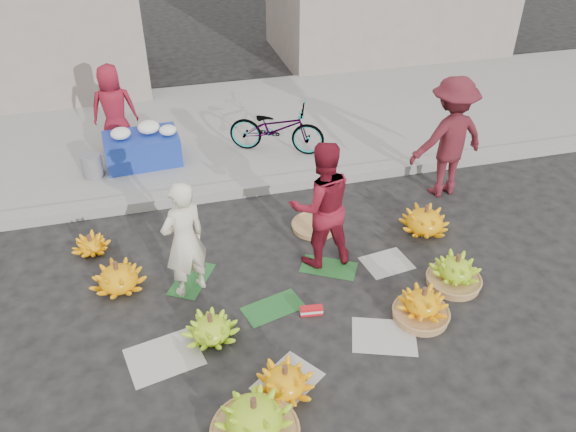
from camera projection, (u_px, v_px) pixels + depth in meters
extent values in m
plane|color=black|center=(278.00, 294.00, 6.27)|extent=(80.00, 80.00, 0.00)
cube|color=gray|center=(240.00, 189.00, 7.99)|extent=(40.00, 0.25, 0.15)
cube|color=gray|center=(218.00, 129.00, 9.68)|extent=(40.00, 4.00, 0.12)
cylinder|color=#512F20|center=(210.00, 319.00, 5.56)|extent=(0.05, 0.05, 0.12)
cylinder|color=#512F20|center=(285.00, 371.00, 5.02)|extent=(0.05, 0.05, 0.12)
cylinder|color=#512F20|center=(253.00, 404.00, 4.54)|extent=(0.05, 0.05, 0.12)
cylinder|color=#9E7142|center=(421.00, 314.00, 5.94)|extent=(0.58, 0.58, 0.09)
cylinder|color=#512F20|center=(425.00, 293.00, 5.77)|extent=(0.05, 0.05, 0.12)
cylinder|color=#9E7142|center=(453.00, 281.00, 6.39)|extent=(0.60, 0.60, 0.09)
cylinder|color=#512F20|center=(458.00, 259.00, 6.21)|extent=(0.05, 0.05, 0.12)
cylinder|color=#512F20|center=(427.00, 210.00, 7.07)|extent=(0.05, 0.05, 0.12)
cylinder|color=#512F20|center=(116.00, 267.00, 6.18)|extent=(0.05, 0.05, 0.12)
cylinder|color=#512F20|center=(90.00, 239.00, 6.79)|extent=(0.05, 0.05, 0.12)
cylinder|color=#9E7142|center=(315.00, 226.00, 7.31)|extent=(0.72, 0.72, 0.07)
cube|color=red|center=(311.00, 311.00, 5.98)|extent=(0.25, 0.11, 0.10)
imported|color=#F3E8CC|center=(184.00, 240.00, 5.94)|extent=(0.61, 0.53, 1.40)
imported|color=maroon|center=(321.00, 205.00, 6.35)|extent=(0.77, 0.60, 1.56)
imported|color=maroon|center=(449.00, 138.00, 7.60)|extent=(1.18, 0.77, 1.71)
cube|color=navy|center=(142.00, 149.00, 8.43)|extent=(1.13, 0.75, 0.45)
ellipsoid|color=white|center=(121.00, 134.00, 8.17)|extent=(0.29, 0.29, 0.16)
ellipsoid|color=white|center=(149.00, 128.00, 8.32)|extent=(0.32, 0.32, 0.18)
ellipsoid|color=white|center=(168.00, 131.00, 8.28)|extent=(0.25, 0.25, 0.14)
cylinder|color=slate|center=(92.00, 166.00, 8.12)|extent=(0.30, 0.30, 0.34)
imported|color=maroon|center=(114.00, 109.00, 8.51)|extent=(0.68, 0.45, 1.38)
imported|color=gray|center=(277.00, 128.00, 8.64)|extent=(1.11, 1.57, 0.79)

